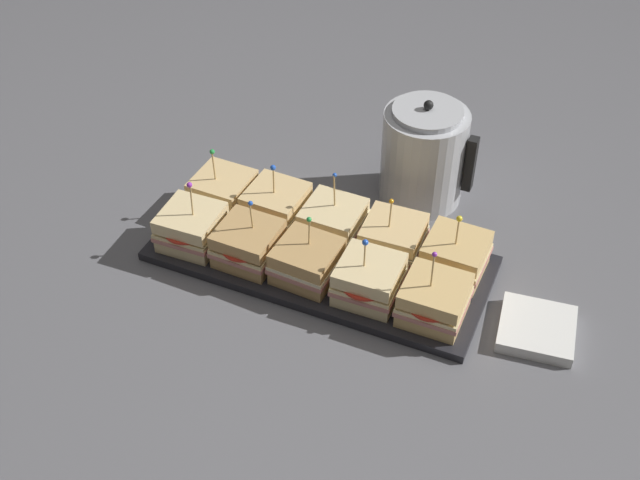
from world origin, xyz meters
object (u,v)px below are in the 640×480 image
Objects in this scene: sandwich_front_far_left at (191,227)px; sandwich_front_right at (369,280)px; serving_platter at (320,258)px; sandwich_back_far_left at (223,191)px; kettle_steel at (424,155)px; sandwich_front_left at (248,244)px; sandwich_back_right at (393,239)px; sandwich_front_center at (306,261)px; sandwich_back_center at (334,222)px; sandwich_front_far_right at (434,300)px; sandwich_back_far_right at (455,256)px; sandwich_back_left at (276,206)px; napkin_stack at (537,329)px.

sandwich_front_right is at bearing 0.35° from sandwich_front_far_left.
serving_platter is 0.26m from sandwich_back_far_left.
serving_platter is at bearing -112.39° from kettle_steel.
sandwich_front_left and sandwich_back_right have the same top height.
sandwich_back_center is (0.01, 0.13, 0.00)m from sandwich_front_center.
sandwich_back_far_left is (-0.25, 0.06, 0.05)m from serving_platter.
sandwich_back_far_right is (0.00, 0.13, 0.00)m from sandwich_front_far_right.
sandwich_front_far_right reaches higher than sandwich_front_left.
sandwich_back_left is at bearing 0.09° from sandwich_back_far_left.
kettle_steel is at bearing 43.47° from sandwich_front_far_left.
sandwich_back_left reaches higher than sandwich_front_center.
serving_platter is at bearing 153.33° from sandwich_front_right.
serving_platter is 4.34× the size of sandwich_back_center.
sandwich_front_left is at bearing -134.43° from sandwich_back_center.
sandwich_front_far_left is 1.10× the size of sandwich_front_right.
sandwich_back_left reaches higher than serving_platter.
sandwich_back_far_right reaches higher than napkin_stack.
sandwich_front_far_right is 1.03× the size of sandwich_back_center.
sandwich_front_far_left is 0.40m from sandwich_back_right.
sandwich_front_far_right is at bearing -0.93° from sandwich_front_right.
sandwich_back_center is at bearing 1.33° from sandwich_back_left.
serving_platter is at bearing 27.32° from sandwich_front_left.
sandwich_front_center is 0.13m from sandwich_back_center.
sandwich_front_center is at bearing 178.96° from sandwich_front_right.
sandwich_back_far_left is 0.61× the size of kettle_steel.
kettle_steel is 1.62× the size of napkin_stack.
serving_platter is 0.27m from sandwich_back_far_right.
sandwich_front_far_left reaches higher than sandwich_front_center.
sandwich_back_right is (0.25, 0.13, -0.00)m from sandwich_front_left.
sandwich_back_center reaches higher than sandwich_front_left.
sandwich_front_right is at bearing 179.07° from sandwich_front_far_right.
sandwich_back_center is (0.25, 0.00, -0.00)m from sandwich_back_far_left.
sandwich_front_center is 0.13m from sandwich_front_right.
sandwich_back_center is 0.64× the size of kettle_steel.
sandwich_back_left is (-0.25, 0.13, -0.00)m from sandwich_front_right.
sandwich_back_left is 0.99× the size of sandwich_back_far_right.
serving_platter is 0.08m from sandwich_back_center.
sandwich_front_far_right reaches higher than sandwich_back_left.
sandwich_back_far_left is 1.02× the size of sandwich_back_far_right.
serving_platter is at bearing -26.48° from sandwich_back_left.
sandwich_front_far_left is at bearing -136.53° from kettle_steel.
sandwich_front_far_right reaches higher than sandwich_back_far_right.
napkin_stack is at bearing 4.81° from sandwich_front_left.
sandwich_front_far_left reaches higher than sandwich_back_far_right.
sandwich_front_right is 0.91× the size of sandwich_back_center.
napkin_stack reaches higher than serving_platter.
sandwich_back_right is 0.23m from kettle_steel.
sandwich_back_far_left is 1.02× the size of sandwich_back_left.
sandwich_front_far_right is at bearing -14.55° from serving_platter.
sandwich_back_right is at bearing 88.89° from sandwich_front_right.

